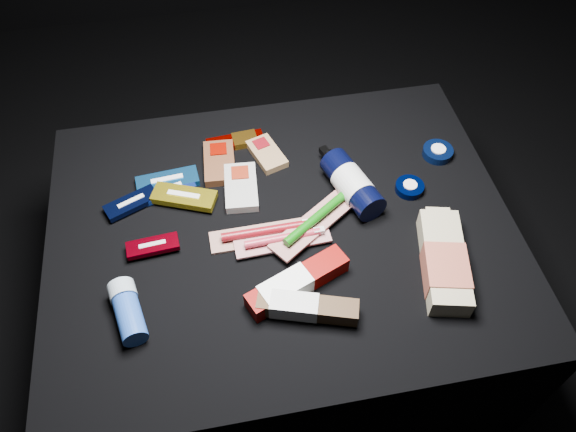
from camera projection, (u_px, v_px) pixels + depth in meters
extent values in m
plane|color=black|center=(283.00, 317.00, 1.50)|extent=(3.00, 3.00, 0.00)
cube|color=black|center=(283.00, 277.00, 1.34)|extent=(0.98, 0.78, 0.40)
cube|color=#185C9C|center=(168.00, 181.00, 1.25)|extent=(0.14, 0.06, 0.02)
cube|color=silver|center=(168.00, 181.00, 1.25)|extent=(0.07, 0.02, 0.02)
cube|color=#183CB7|center=(169.00, 190.00, 1.24)|extent=(0.12, 0.07, 0.01)
cube|color=silver|center=(169.00, 189.00, 1.24)|extent=(0.06, 0.03, 0.02)
cube|color=black|center=(132.00, 203.00, 1.21)|extent=(0.12, 0.09, 0.01)
cube|color=silver|center=(131.00, 203.00, 1.21)|extent=(0.06, 0.03, 0.02)
cube|color=gold|center=(184.00, 197.00, 1.22)|extent=(0.15, 0.10, 0.02)
cube|color=silver|center=(184.00, 197.00, 1.21)|extent=(0.07, 0.04, 0.02)
cube|color=#6C000D|center=(153.00, 246.00, 1.13)|extent=(0.11, 0.05, 0.01)
cube|color=beige|center=(153.00, 246.00, 1.13)|extent=(0.05, 0.01, 0.01)
cube|color=#5A321C|center=(219.00, 163.00, 1.29)|extent=(0.08, 0.13, 0.02)
cube|color=#650700|center=(219.00, 152.00, 1.30)|extent=(0.04, 0.04, 0.02)
cube|color=#ADAEA7|center=(241.00, 187.00, 1.24)|extent=(0.08, 0.14, 0.02)
cube|color=maroon|center=(240.00, 176.00, 1.26)|extent=(0.04, 0.04, 0.02)
cube|color=#9B744B|center=(267.00, 154.00, 1.31)|extent=(0.09, 0.12, 0.02)
cube|color=#650A10|center=(261.00, 146.00, 1.32)|extent=(0.04, 0.04, 0.02)
cube|color=#780200|center=(235.00, 142.00, 1.33)|extent=(0.14, 0.05, 0.01)
cube|color=#B8791D|center=(245.00, 140.00, 1.33)|extent=(0.06, 0.05, 0.02)
cylinder|color=black|center=(352.00, 184.00, 1.21)|extent=(0.11, 0.18, 0.07)
cylinder|color=beige|center=(353.00, 186.00, 1.21)|extent=(0.09, 0.09, 0.07)
cylinder|color=black|center=(330.00, 156.00, 1.27)|extent=(0.03, 0.03, 0.02)
cube|color=black|center=(325.00, 152.00, 1.28)|extent=(0.03, 0.03, 0.01)
cylinder|color=black|center=(438.00, 152.00, 1.31)|extent=(0.07, 0.07, 0.02)
cylinder|color=white|center=(438.00, 152.00, 1.31)|extent=(0.03, 0.03, 0.02)
cylinder|color=black|center=(410.00, 187.00, 1.24)|extent=(0.06, 0.06, 0.02)
cylinder|color=white|center=(410.00, 187.00, 1.24)|extent=(0.03, 0.03, 0.02)
cube|color=tan|center=(444.00, 261.00, 1.10)|extent=(0.13, 0.23, 0.05)
cube|color=#A8513E|center=(445.00, 271.00, 1.09)|extent=(0.10, 0.12, 0.05)
cube|color=tan|center=(437.00, 216.00, 1.17)|extent=(0.05, 0.03, 0.03)
cylinder|color=#224BA5|center=(130.00, 319.00, 1.02)|extent=(0.07, 0.10, 0.05)
cylinder|color=#99ABB8|center=(122.00, 292.00, 1.06)|extent=(0.06, 0.04, 0.05)
cube|color=#B4ACA7|center=(266.00, 235.00, 1.17)|extent=(0.23, 0.06, 0.01)
cylinder|color=maroon|center=(266.00, 231.00, 1.16)|extent=(0.19, 0.02, 0.02)
cube|color=white|center=(309.00, 223.00, 1.17)|extent=(0.03, 0.02, 0.01)
cube|color=silver|center=(283.00, 241.00, 1.15)|extent=(0.20, 0.06, 0.01)
cylinder|color=#A72939|center=(283.00, 238.00, 1.14)|extent=(0.16, 0.02, 0.02)
cube|color=#B8B8B4|center=(319.00, 231.00, 1.15)|extent=(0.02, 0.01, 0.01)
cube|color=#B2AAA7|center=(318.00, 220.00, 1.17)|extent=(0.23, 0.19, 0.01)
cylinder|color=#0D5B0A|center=(318.00, 216.00, 1.16)|extent=(0.17, 0.13, 0.02)
cube|color=silver|center=(347.00, 192.00, 1.20)|extent=(0.03, 0.03, 0.01)
cube|color=#7B0400|center=(298.00, 282.00, 1.08)|extent=(0.21, 0.13, 0.04)
cube|color=white|center=(285.00, 289.00, 1.07)|extent=(0.11, 0.08, 0.04)
cube|color=#3A2512|center=(307.00, 308.00, 1.04)|extent=(0.19, 0.10, 0.03)
cube|color=beige|center=(294.00, 306.00, 1.04)|extent=(0.10, 0.07, 0.04)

